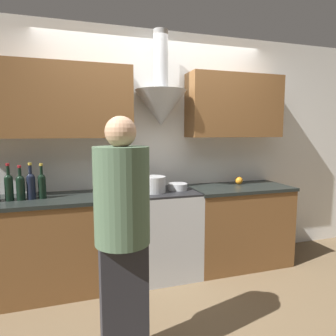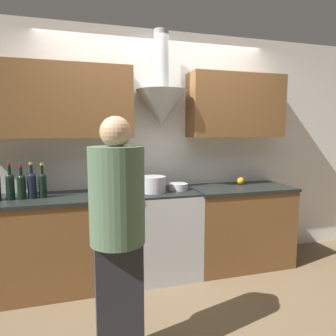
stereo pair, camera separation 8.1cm
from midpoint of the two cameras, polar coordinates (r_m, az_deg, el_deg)
ground_plane at (r=3.12m, az=0.73°, el=-22.08°), size 12.00×12.00×0.00m
wall_back at (r=3.30m, az=-3.89°, el=6.32°), size 8.40×0.54×2.60m
counter_left at (r=3.14m, az=-21.13°, el=-13.30°), size 1.55×0.62×0.90m
counter_right at (r=3.57m, az=12.51°, el=-10.49°), size 1.13×0.62×0.90m
stove_range at (r=3.24m, az=-1.28°, el=-12.09°), size 0.64×0.60×0.90m
wine_bottle_3 at (r=3.03m, az=-28.73°, el=-2.99°), size 0.07×0.07×0.34m
wine_bottle_4 at (r=3.01m, az=-26.98°, el=-3.08°), size 0.07×0.07×0.31m
wine_bottle_5 at (r=3.01m, az=-25.36°, el=-2.87°), size 0.08×0.08×0.33m
wine_bottle_6 at (r=3.00m, az=-23.60°, el=-2.90°), size 0.07×0.07×0.32m
stock_pot at (r=3.04m, az=-3.72°, el=-3.13°), size 0.27×0.27×0.16m
mixing_bowl at (r=3.17m, az=1.15°, el=-3.56°), size 0.20×0.20×0.07m
orange_fruit at (r=3.59m, az=12.72°, el=-2.32°), size 0.09×0.09×0.09m
person_foreground_left at (r=1.94m, az=-9.87°, el=-12.09°), size 0.34×0.34×1.61m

